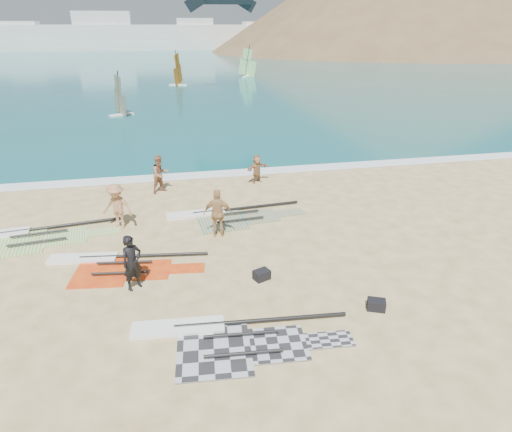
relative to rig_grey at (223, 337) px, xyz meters
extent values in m
plane|color=#E4C885|center=(0.78, 1.61, -0.05)|extent=(300.00, 300.00, 0.00)
cube|color=#0D615E|center=(0.78, 133.61, -0.05)|extent=(300.00, 240.00, 0.06)
cube|color=white|center=(0.78, 13.91, -0.05)|extent=(300.00, 1.20, 0.04)
cube|color=white|center=(-19.22, 151.61, 3.98)|extent=(160.00, 8.00, 8.00)
cube|color=white|center=(-44.22, 151.61, 4.48)|extent=(10.00, 7.00, 9.00)
cube|color=white|center=(-19.22, 151.61, 5.98)|extent=(18.00, 7.00, 12.00)
cube|color=white|center=(10.78, 151.61, 4.98)|extent=(12.00, 7.00, 10.00)
cube|color=white|center=(35.78, 151.61, 4.48)|extent=(16.00, 7.00, 9.00)
cube|color=white|center=(55.78, 151.61, 5.48)|extent=(10.00, 7.00, 11.00)
cone|color=brown|center=(85.78, 131.61, -0.05)|extent=(143.00, 143.00, 45.00)
cone|color=brown|center=(120.78, 141.61, -0.05)|extent=(70.00, 70.00, 28.00)
cube|color=#28282A|center=(-0.30, -0.44, -0.03)|extent=(2.09, 2.29, 0.04)
cube|color=#28282A|center=(1.41, -0.57, -0.03)|extent=(1.61, 1.51, 0.04)
cube|color=#28282A|center=(2.79, -0.69, -0.03)|extent=(1.33, 0.74, 0.04)
cylinder|color=black|center=(1.17, 0.41, 0.05)|extent=(4.92, 0.52, 0.12)
cylinder|color=black|center=(0.48, -0.12, 0.11)|extent=(2.03, 0.25, 0.09)
cylinder|color=black|center=(0.42, -0.87, 0.11)|extent=(2.03, 0.25, 0.09)
cube|color=white|center=(-1.18, 0.60, 0.01)|extent=(2.62, 0.90, 0.12)
cube|color=#77C722|center=(-7.13, 7.07, -0.03)|extent=(2.27, 2.46, 0.04)
cube|color=#77C722|center=(-5.37, 7.30, -0.03)|extent=(1.73, 1.63, 0.04)
cube|color=#77C722|center=(-3.94, 7.48, -0.03)|extent=(1.41, 0.83, 0.04)
cylinder|color=black|center=(-5.83, 8.24, 0.05)|extent=(5.08, 0.78, 0.12)
cylinder|color=black|center=(-6.41, 7.55, 0.11)|extent=(2.10, 0.36, 0.09)
cylinder|color=black|center=(-6.31, 6.78, 0.11)|extent=(2.10, 0.36, 0.09)
cube|color=#FFA426|center=(0.94, 7.54, -0.03)|extent=(2.11, 2.31, 0.04)
cube|color=#FFA426|center=(2.66, 7.68, -0.03)|extent=(1.62, 1.52, 0.04)
cube|color=#FFA426|center=(4.06, 7.79, -0.03)|extent=(1.34, 0.75, 0.04)
cylinder|color=black|center=(2.26, 8.62, 0.05)|extent=(4.96, 0.51, 0.12)
cylinder|color=black|center=(1.66, 7.98, 0.11)|extent=(2.05, 0.25, 0.09)
cylinder|color=black|center=(1.72, 7.22, 0.11)|extent=(2.05, 0.25, 0.09)
cube|color=white|center=(-0.11, 8.43, 0.01)|extent=(2.64, 0.91, 0.12)
cube|color=red|center=(-3.64, 4.22, -0.03)|extent=(2.05, 2.22, 0.04)
cube|color=red|center=(-2.05, 4.02, -0.03)|extent=(1.56, 1.47, 0.04)
cube|color=red|center=(-0.75, 3.85, -0.03)|extent=(1.27, 0.75, 0.04)
cylinder|color=black|center=(-2.23, 4.95, 0.05)|extent=(4.59, 0.70, 0.11)
cylinder|color=black|center=(-2.90, 4.48, 0.11)|extent=(1.90, 0.32, 0.08)
cylinder|color=black|center=(-2.99, 3.78, 0.11)|extent=(1.90, 0.32, 0.08)
cube|color=white|center=(-4.42, 5.23, 0.01)|extent=(2.47, 0.95, 0.12)
cube|color=black|center=(1.66, 2.68, 0.11)|extent=(0.62, 0.55, 0.33)
cube|color=black|center=(4.66, 0.37, 0.11)|extent=(0.63, 0.55, 0.32)
imported|color=black|center=(-2.46, 3.01, 0.88)|extent=(0.81, 0.76, 1.86)
imported|color=#965F44|center=(-1.57, 11.74, 0.91)|extent=(1.18, 1.12, 1.92)
imported|color=#AC7851|center=(-3.32, 7.74, 0.93)|extent=(1.45, 1.17, 1.96)
imported|color=tan|center=(0.66, 6.18, 0.94)|extent=(1.24, 0.73, 1.99)
imported|color=#A7764C|center=(3.49, 12.22, 0.72)|extent=(1.48, 1.03, 1.54)
cube|color=white|center=(-5.20, 33.15, 0.04)|extent=(2.30, 1.61, 0.13)
cube|color=orange|center=(-5.20, 33.15, 1.14)|extent=(1.31, 2.48, 2.45)
cube|color=orange|center=(-5.20, 33.15, 2.83)|extent=(0.76, 1.41, 1.70)
cylinder|color=black|center=(-5.20, 33.15, 2.08)|extent=(0.44, 0.73, 3.89)
cube|color=white|center=(0.98, 54.41, 0.06)|extent=(2.71, 1.72, 0.15)
cube|color=red|center=(0.98, 54.41, 1.33)|extent=(1.30, 2.98, 2.86)
cube|color=red|center=(0.98, 54.41, 3.29)|extent=(0.75, 1.69, 1.98)
cylinder|color=black|center=(0.98, 54.41, 2.42)|extent=(0.45, 0.87, 4.53)
cube|color=white|center=(12.53, 63.22, 0.06)|extent=(2.19, 2.66, 0.16)
cube|color=#48C820|center=(12.53, 63.22, 1.37)|extent=(2.74, 1.95, 2.94)
cube|color=#48C820|center=(12.53, 63.22, 3.39)|extent=(1.56, 1.12, 2.04)
cylinder|color=black|center=(12.53, 63.22, 2.50)|extent=(0.83, 0.63, 4.67)
cube|color=black|center=(3.35, 48.09, 10.22)|extent=(2.55, 0.94, 2.25)
cube|color=black|center=(9.52, 47.03, 10.22)|extent=(2.38, 1.15, 2.25)
camera|label=1|loc=(-0.99, -9.25, 7.73)|focal=30.00mm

